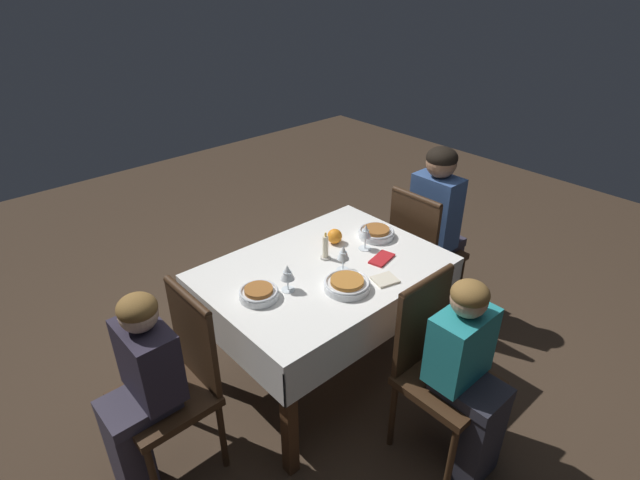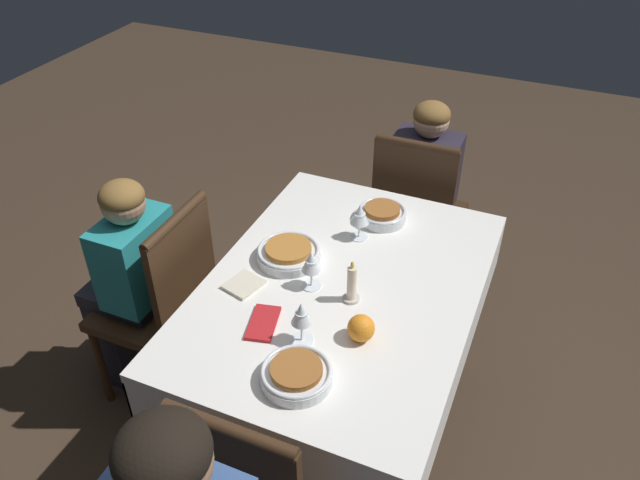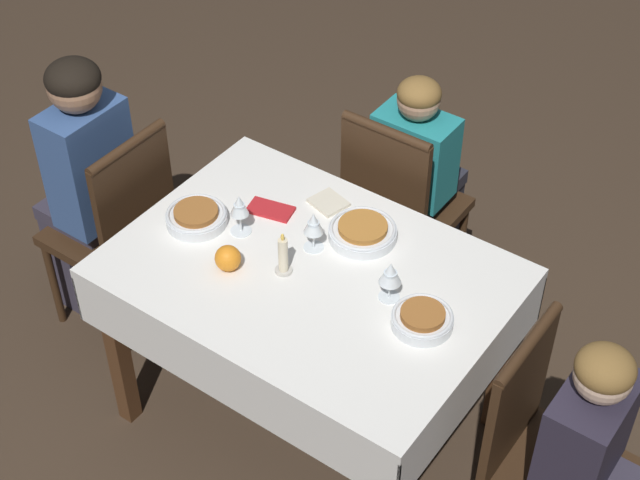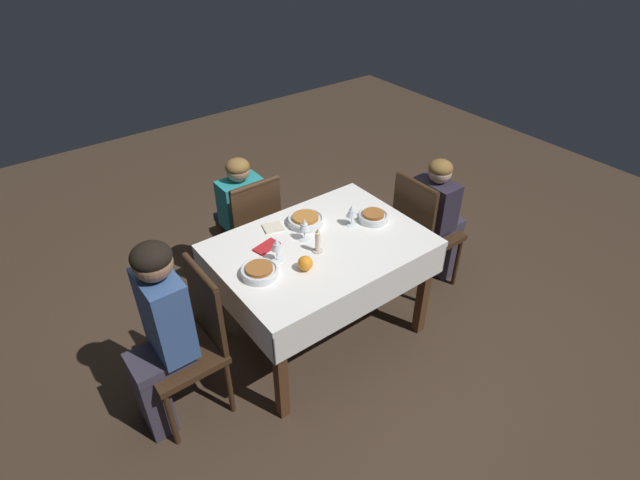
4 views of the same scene
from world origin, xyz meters
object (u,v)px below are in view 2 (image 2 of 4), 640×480
wine_glass_east (360,215)px  person_child_dark (426,187)px  napkin_red_folded (263,323)px  bowl_west (296,374)px  candle_centerpiece (352,286)px  dining_table (342,306)px  person_child_teal (128,280)px  orange_fruit (361,328)px  wine_glass_west (301,315)px  napkin_spare_side (243,284)px  chair_east (416,212)px  bowl_north (288,253)px  wine_glass_north (311,263)px  chair_north (165,300)px  bowl_east (383,214)px

wine_glass_east → person_child_dark: bearing=-5.4°
wine_glass_east → napkin_red_folded: (-0.55, 0.12, -0.09)m
bowl_west → candle_centerpiece: 0.38m
dining_table → person_child_dark: bearing=-1.7°
dining_table → person_child_teal: 0.88m
person_child_dark → candle_centerpiece: size_ratio=6.38×
orange_fruit → bowl_west: bearing=154.3°
wine_glass_west → napkin_spare_side: size_ratio=1.09×
person_child_teal → candle_centerpiece: person_child_teal is taller
napkin_red_folded → orange_fruit: bearing=-78.1°
napkin_red_folded → person_child_dark: bearing=-8.1°
chair_east → orange_fruit: size_ratio=11.01×
napkin_red_folded → candle_centerpiece: bearing=-44.5°
wine_glass_east → bowl_north: wine_glass_east is taller
chair_east → candle_centerpiece: 0.99m
person_child_dark → bowl_west: (-1.49, -0.00, 0.22)m
dining_table → bowl_west: 0.46m
candle_centerpiece → napkin_spare_side: (-0.08, 0.36, -0.05)m
dining_table → wine_glass_west: 0.36m
wine_glass_west → candle_centerpiece: 0.25m
person_child_teal → wine_glass_north: 0.83m
wine_glass_north → chair_north: bearing=93.8°
bowl_east → bowl_north: size_ratio=0.83×
wine_glass_north → napkin_red_folded: 0.26m
bowl_west → person_child_teal: bearing=68.5°
chair_north → bowl_east: 0.91m
bowl_west → candle_centerpiece: bearing=-3.1°
bowl_north → napkin_spare_side: size_ratio=1.63×
bowl_east → dining_table: bearing=179.4°
dining_table → orange_fruit: orange_fruit is taller
chair_east → wine_glass_north: size_ratio=6.44×
person_child_dark → bowl_north: bearing=75.4°
dining_table → person_child_teal: person_child_teal is taller
bowl_east → bowl_north: (-0.37, 0.23, -0.00)m
chair_east → wine_glass_east: bearing=83.2°
bowl_east → bowl_north: 0.43m
dining_table → napkin_red_folded: bearing=150.4°
wine_glass_west → wine_glass_east: wine_glass_west is taller
dining_table → candle_centerpiece: 0.18m
candle_centerpiece → napkin_red_folded: 0.31m
chair_east → person_child_dark: (0.17, -0.00, 0.05)m
bowl_north → person_child_teal: bearing=102.7°
person_child_teal → wine_glass_west: 0.92m
wine_glass_west → bowl_east: size_ratio=0.81×
dining_table → orange_fruit: 0.30m
dining_table → bowl_east: bearing=-0.6°
person_child_dark → bowl_east: 0.66m
wine_glass_west → person_child_teal: bearing=76.4°
dining_table → bowl_east: bowl_east is taller
wine_glass_west → bowl_east: wine_glass_west is taller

